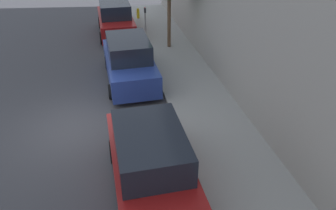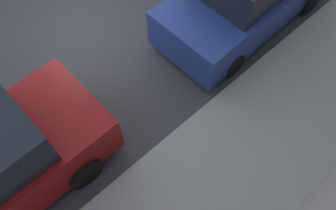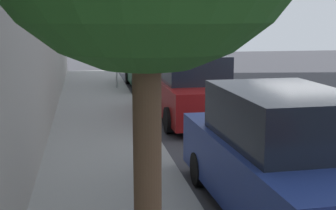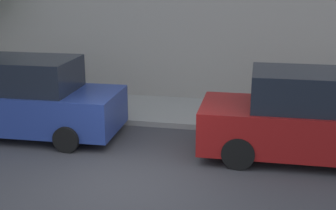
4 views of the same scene
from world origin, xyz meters
TOP-DOWN VIEW (x-y plane):
  - ground_plane at (0.00, 0.00)m, footprint 60.00×60.00m
  - sidewalk at (4.83, 0.00)m, footprint 2.67×32.00m

SIDE VIEW (x-z plane):
  - ground_plane at x=0.00m, z-range 0.00..0.00m
  - sidewalk at x=4.83m, z-range 0.00..0.15m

